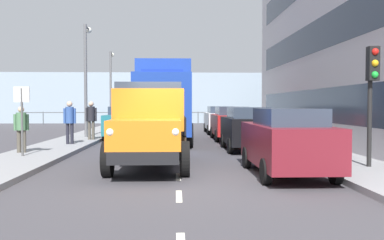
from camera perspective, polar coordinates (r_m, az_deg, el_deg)
The scene contains 21 objects.
ground_plane at distance 20.32m, azimuth -2.04°, elevation -3.07°, with size 80.00×80.00×0.00m, color #423F44.
sidewalk_left at distance 20.91m, azimuth 11.48°, elevation -2.76°, with size 2.31×38.27×0.15m, color gray.
sidewalk_right at distance 20.88m, azimuth -15.57°, elevation -2.80°, with size 2.31×38.27×0.15m, color gray.
road_centreline_markings at distance 20.30m, azimuth -2.04°, elevation -3.06°, with size 0.12×34.65×0.01m.
sea_horizon at distance 42.38m, azimuth -2.14°, elevation 2.97°, with size 80.00×0.80×5.00m, color #8C9EAD.
seawall_railing at distance 38.78m, azimuth -2.13°, elevation 0.72°, with size 28.08×0.08×1.20m.
truck_vintage_orange at distance 12.01m, azimuth -5.74°, elevation -0.99°, with size 2.17×5.64×2.43m.
lorry_cargo_blue at distance 20.77m, azimuth -3.75°, elevation 2.77°, with size 2.58×8.20×3.87m.
car_maroon_kerbside_near at distance 11.14m, azimuth 12.57°, elevation -2.72°, with size 1.79×4.11×1.72m.
car_black_kerbside_1 at distance 16.98m, azimuth 7.41°, elevation -1.07°, with size 1.80×3.82×1.72m.
car_red_kerbside_2 at distance 21.96m, azimuth 5.21°, elevation -0.35°, with size 1.85×4.18×1.72m.
car_white_kerbside_3 at distance 27.17m, azimuth 3.77°, elevation 0.11°, with size 1.86×4.48×1.72m.
car_teal_oppositeside_0 at distance 22.66m, azimuth -9.09°, elevation -0.30°, with size 1.80×4.12×1.72m.
car_grey_oppositeside_1 at distance 27.94m, azimuth -7.79°, elevation 0.15°, with size 1.90×4.37×1.72m.
pedestrian_couple_a at distance 15.92m, azimuth -21.92°, elevation -0.70°, with size 0.53×0.34×1.60m.
pedestrian_near_railing at distance 18.73m, azimuth -16.08°, elevation 0.17°, with size 0.53×0.34×1.81m.
pedestrian_couple_b at distance 20.82m, azimuth -13.36°, elevation 0.40°, with size 0.53×0.34×1.83m.
traffic_light_near at distance 12.28m, azimuth 22.98°, elevation 4.97°, with size 0.28×0.41×3.20m.
lamp_post_promenade at distance 22.94m, azimuth -14.00°, elevation 6.61°, with size 0.32×1.14×5.82m.
lamp_post_far at distance 32.91m, azimuth -10.81°, elevation 5.11°, with size 0.32×1.14×5.69m.
street_sign at distance 14.84m, azimuth -21.85°, elevation 1.40°, with size 0.50×0.07×2.25m.
Camera 1 is at (0.07, 10.17, 1.81)m, focal length 39.78 mm.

